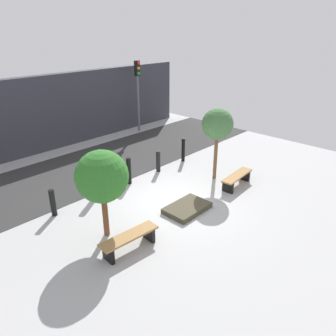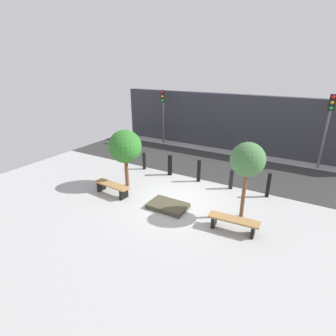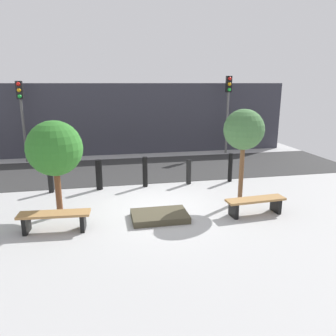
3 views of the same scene
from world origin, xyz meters
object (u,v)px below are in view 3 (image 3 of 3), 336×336
at_px(tree_behind_left_bench, 55,149).
at_px(bollard_far_right, 230,168).
at_px(planter_bed, 160,216).
at_px(bollard_center, 145,172).
at_px(bollard_far_left, 50,179).
at_px(bollard_left, 99,175).
at_px(tree_behind_right_bench, 244,130).
at_px(traffic_light_west, 21,107).
at_px(bench_right, 255,203).
at_px(bollard_right, 189,172).
at_px(bench_left, 55,218).
at_px(traffic_light_mid_west, 228,101).

height_order(tree_behind_left_bench, bollard_far_right, tree_behind_left_bench).
bearing_deg(planter_bed, bollard_center, 90.00).
xyz_separation_m(bollard_far_left, bollard_left, (1.56, 0.00, 0.06)).
xyz_separation_m(tree_behind_right_bench, bollard_center, (-2.62, 2.07, -1.65)).
bearing_deg(bollard_left, tree_behind_left_bench, -117.08).
bearing_deg(traffic_light_west, bench_right, -46.55).
height_order(planter_bed, bollard_center, bollard_center).
height_order(bollard_far_left, traffic_light_west, traffic_light_west).
relative_size(bollard_far_left, bollard_left, 0.88).
bearing_deg(planter_bed, bollard_right, 61.56).
distance_m(bench_left, bench_right, 5.23).
xyz_separation_m(tree_behind_left_bench, traffic_light_mid_west, (7.43, 6.83, 0.79)).
bearing_deg(bollard_far_right, tree_behind_right_bench, -103.67).
bearing_deg(bollard_far_right, planter_bed, -137.29).
bearing_deg(tree_behind_right_bench, tree_behind_left_bench, -180.00).
xyz_separation_m(bollard_far_left, bollard_right, (4.68, 0.00, -0.00)).
xyz_separation_m(planter_bed, traffic_light_mid_west, (4.82, 7.65, 2.55)).
xyz_separation_m(bench_left, traffic_light_west, (-2.20, 7.85, 2.14)).
bearing_deg(bollard_left, bench_right, -36.41).
distance_m(tree_behind_right_bench, traffic_light_west, 10.10).
distance_m(bollard_far_right, traffic_light_mid_west, 5.48).
distance_m(tree_behind_right_bench, bollard_left, 4.95).
height_order(bench_left, planter_bed, bench_left).
xyz_separation_m(tree_behind_left_bench, bollard_far_left, (-0.50, 2.07, -1.40)).
relative_size(bench_left, planter_bed, 1.17).
xyz_separation_m(bollard_center, bollard_right, (1.56, 0.00, -0.08)).
distance_m(bench_right, planter_bed, 2.64).
height_order(tree_behind_left_bench, bollard_left, tree_behind_left_bench).
bearing_deg(bollard_right, bollard_far_left, 180.00).
xyz_separation_m(bench_left, bollard_far_right, (5.74, 3.08, 0.19)).
height_order(tree_behind_right_bench, bollard_far_right, tree_behind_right_bench).
distance_m(bench_left, planter_bed, 2.64).
height_order(bollard_left, bollard_far_right, bollard_far_right).
bearing_deg(traffic_light_west, traffic_light_mid_west, 0.00).
relative_size(planter_bed, tree_behind_left_bench, 0.57).
bearing_deg(bollard_right, bollard_center, 180.00).
xyz_separation_m(bollard_center, traffic_light_mid_west, (4.82, 4.77, 2.11)).
bearing_deg(planter_bed, bollard_far_right, 42.71).
bearing_deg(planter_bed, bench_left, -175.63).
height_order(bollard_far_left, bollard_center, bollard_center).
height_order(bench_right, bollard_far_right, bollard_far_right).
bearing_deg(bench_left, planter_bed, 8.61).
xyz_separation_m(traffic_light_west, traffic_light_mid_west, (9.63, 0.00, 0.16)).
xyz_separation_m(bench_left, bollard_right, (4.18, 3.08, 0.11)).
bearing_deg(tree_behind_left_bench, bollard_far_left, 103.67).
xyz_separation_m(planter_bed, bollard_center, (0.00, 2.88, 0.44)).
height_order(planter_bed, bollard_right, bollard_right).
bearing_deg(bollard_far_right, tree_behind_left_bench, -160.18).
distance_m(bollard_left, bollard_far_right, 4.68).
distance_m(bollard_left, bollard_center, 1.56).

